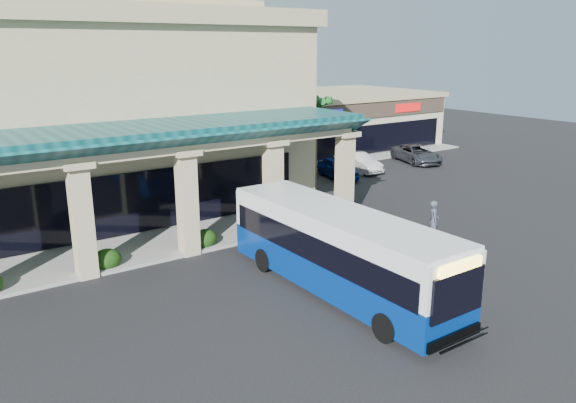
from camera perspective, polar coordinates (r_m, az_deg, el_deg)
ground at (r=22.89m, az=2.61°, el=-7.60°), size 110.00×110.00×0.00m
main_building at (r=33.18m, az=-26.58°, el=8.18°), size 30.80×14.80×11.35m
arcade at (r=24.72m, az=-22.39°, el=-0.04°), size 30.00×6.20×5.70m
strip_mall at (r=51.47m, az=2.28°, el=8.21°), size 22.50×12.50×4.90m
palm_0 at (r=35.42m, az=2.76°, el=6.27°), size 2.40×2.40×6.60m
palm_1 at (r=38.44m, az=1.19°, el=6.41°), size 2.40×2.40×5.80m
broadleaf_tree at (r=41.59m, az=-5.15°, el=6.35°), size 2.60×2.60×4.81m
transit_bus at (r=20.99m, az=5.18°, el=-5.21°), size 2.64×11.30×3.16m
pedestrian at (r=27.58m, az=14.58°, el=-1.88°), size 0.81×0.84×1.95m
car_silver at (r=39.62m, az=5.06°, el=3.40°), size 2.63×4.45×1.42m
car_white at (r=41.82m, az=7.13°, el=3.97°), size 1.68×4.31×1.40m
car_gray at (r=46.00m, az=12.93°, el=4.75°), size 3.65×5.49×1.40m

